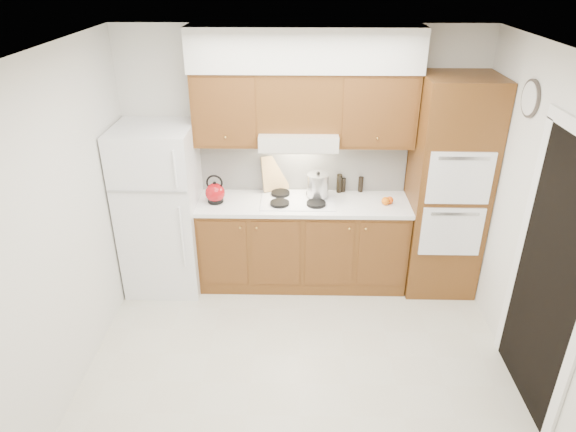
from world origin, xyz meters
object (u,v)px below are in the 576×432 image
object	(u,v)px
stock_pot	(318,185)
fridge	(161,210)
oven_cabinet	(447,189)
kettle	(215,193)

from	to	relation	value
stock_pot	fridge	bearing A→B (deg)	-175.16
oven_cabinet	fridge	bearing A→B (deg)	-179.30
fridge	oven_cabinet	world-z (taller)	oven_cabinet
fridge	stock_pot	bearing A→B (deg)	4.84
oven_cabinet	kettle	world-z (taller)	oven_cabinet
fridge	kettle	bearing A→B (deg)	0.92
stock_pot	kettle	bearing A→B (deg)	-173.04
oven_cabinet	stock_pot	size ratio (longest dim) A/B	9.87
fridge	oven_cabinet	size ratio (longest dim) A/B	0.78
kettle	stock_pot	xyz separation A→B (m)	(1.02, 0.12, 0.03)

